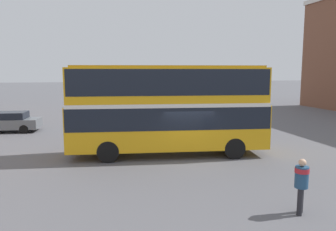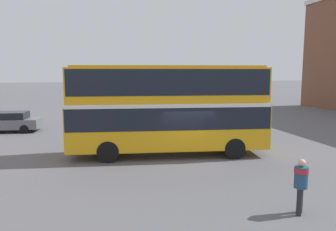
{
  "view_description": "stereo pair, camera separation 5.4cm",
  "coord_description": "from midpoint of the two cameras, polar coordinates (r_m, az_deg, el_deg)",
  "views": [
    {
      "loc": [
        -4.76,
        -15.66,
        4.48
      ],
      "look_at": [
        -0.73,
        0.98,
        2.14
      ],
      "focal_mm": 35.0,
      "sensor_mm": 36.0,
      "label": 1
    },
    {
      "loc": [
        -4.71,
        -15.68,
        4.48
      ],
      "look_at": [
        -0.73,
        0.98,
        2.14
      ],
      "focal_mm": 35.0,
      "sensor_mm": 36.0,
      "label": 2
    }
  ],
  "objects": [
    {
      "name": "parked_car_kerb_near",
      "position": [
        26.88,
        -25.95,
        -0.97
      ],
      "size": [
        4.69,
        2.39,
        1.47
      ],
      "rotation": [
        0.0,
        0.0,
        3.03
      ],
      "color": "slate",
      "rests_on": "ground_plane"
    },
    {
      "name": "double_decker_bus",
      "position": [
        17.21,
        0.09,
        1.96
      ],
      "size": [
        10.54,
        3.85,
        4.74
      ],
      "rotation": [
        0.0,
        0.0,
        -0.13
      ],
      "color": "gold",
      "rests_on": "ground_plane"
    },
    {
      "name": "ground_plane",
      "position": [
        16.97,
        3.3,
        -7.52
      ],
      "size": [
        240.0,
        240.0,
        0.0
      ],
      "primitive_type": "plane",
      "color": "#5B5B60"
    },
    {
      "name": "pedestrian_foreground",
      "position": [
        11.18,
        22.27,
        -10.46
      ],
      "size": [
        0.62,
        0.62,
        1.78
      ],
      "rotation": [
        0.0,
        0.0,
        2.41
      ],
      "color": "#232328",
      "rests_on": "ground_plane"
    }
  ]
}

